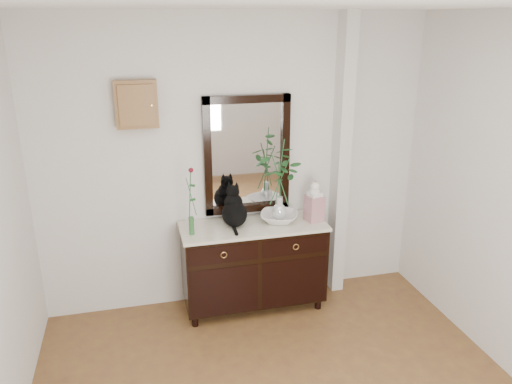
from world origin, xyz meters
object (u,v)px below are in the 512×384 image
object	(u,v)px
sideboard	(253,262)
lotus_bowl	(279,217)
cat	(234,206)
ginger_jar	(315,201)

from	to	relation	value
sideboard	lotus_bowl	bearing A→B (deg)	3.75
cat	ginger_jar	world-z (taller)	ginger_jar
lotus_bowl	ginger_jar	size ratio (longest dim) A/B	0.88
sideboard	ginger_jar	distance (m)	0.81
sideboard	lotus_bowl	xyz separation A→B (m)	(0.25, 0.02, 0.42)
sideboard	cat	world-z (taller)	cat
sideboard	ginger_jar	world-z (taller)	ginger_jar
cat	lotus_bowl	distance (m)	0.44
sideboard	ginger_jar	bearing A→B (deg)	-3.98
lotus_bowl	ginger_jar	world-z (taller)	ginger_jar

